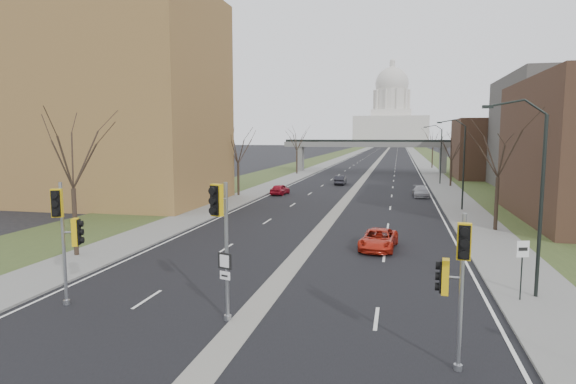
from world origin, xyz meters
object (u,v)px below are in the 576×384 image
at_px(signal_pole_right, 456,270).
at_px(car_right_mid, 421,192).
at_px(speed_limit_sign, 522,259).
at_px(car_left_far, 341,180).
at_px(signal_pole_left, 66,226).
at_px(car_right_near, 378,239).
at_px(car_left_near, 280,189).
at_px(signal_pole_median, 221,226).

height_order(signal_pole_right, car_right_mid, signal_pole_right).
relative_size(speed_limit_sign, car_left_far, 0.65).
height_order(signal_pole_left, car_right_near, signal_pole_left).
bearing_deg(car_left_near, signal_pole_right, 116.45).
height_order(speed_limit_sign, car_right_mid, speed_limit_sign).
relative_size(signal_pole_median, car_right_near, 1.20).
bearing_deg(signal_pole_right, signal_pole_median, 170.72).
distance_m(speed_limit_sign, car_left_far, 50.76).
xyz_separation_m(signal_pole_right, speed_limit_sign, (3.55, 7.20, -1.30)).
distance_m(speed_limit_sign, car_left_near, 40.18).
height_order(signal_pole_right, speed_limit_sign, signal_pole_right).
distance_m(signal_pole_left, car_left_near, 40.01).
distance_m(signal_pole_median, car_right_near, 15.11).
xyz_separation_m(signal_pole_median, car_left_near, (-7.66, 40.20, -3.15)).
relative_size(speed_limit_sign, car_right_near, 0.57).
bearing_deg(signal_pole_median, car_right_near, 87.06).
distance_m(signal_pole_right, speed_limit_sign, 8.13).
relative_size(signal_pole_median, car_left_far, 1.35).
distance_m(signal_pole_median, car_left_far, 54.08).
xyz_separation_m(signal_pole_right, car_right_near, (-2.88, 15.89, -2.59)).
xyz_separation_m(speed_limit_sign, car_left_near, (-19.47, 35.13, -1.26)).
xyz_separation_m(car_left_near, car_right_mid, (16.83, 1.51, -0.02)).
bearing_deg(speed_limit_sign, signal_pole_right, -135.57).
xyz_separation_m(signal_pole_median, car_right_mid, (9.17, 41.71, -3.17)).
xyz_separation_m(signal_pole_left, car_left_far, (5.20, 53.66, -2.80)).
bearing_deg(car_right_near, speed_limit_sign, -48.05).
distance_m(signal_pole_left, signal_pole_right, 15.46).
height_order(car_left_near, car_left_far, car_left_far).
xyz_separation_m(signal_pole_left, car_right_mid, (16.18, 41.41, -2.83)).
bearing_deg(car_right_mid, speed_limit_sign, -88.09).
bearing_deg(speed_limit_sign, car_left_near, 99.67).
bearing_deg(car_right_near, car_left_far, 105.58).
relative_size(signal_pole_left, car_right_near, 1.16).
bearing_deg(car_left_near, signal_pole_left, 96.76).
xyz_separation_m(signal_pole_median, car_left_far, (-1.81, 53.96, -3.14)).
bearing_deg(speed_limit_sign, car_right_near, 107.18).
bearing_deg(car_right_near, car_right_mid, 87.72).
bearing_deg(car_left_far, signal_pole_left, 84.76).
xyz_separation_m(signal_pole_left, signal_pole_right, (15.27, -2.42, -0.24)).
relative_size(signal_pole_right, car_left_far, 1.22).
xyz_separation_m(signal_pole_median, signal_pole_right, (8.26, -2.12, -0.58)).
relative_size(car_left_near, car_left_far, 0.96).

